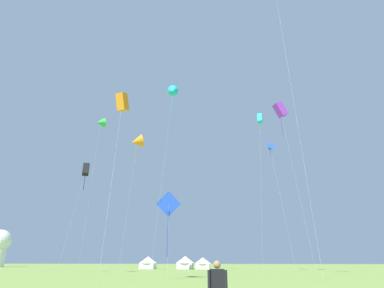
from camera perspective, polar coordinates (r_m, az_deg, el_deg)
name	(u,v)px	position (r m, az deg, el deg)	size (l,w,h in m)	color
kite_cyan_delta	(173,91)	(61.16, -3.59, 9.85)	(3.76, 3.18, 34.46)	#1EB7CC
kite_green_delta	(100,123)	(62.03, -16.75, 3.84)	(2.60, 2.61, 27.93)	green
kite_purple_box	(280,110)	(59.81, 16.17, 6.15)	(3.39, 3.46, 29.76)	purple
kite_orange_delta	(137,142)	(59.73, -10.25, 0.43)	(3.46, 3.34, 24.74)	orange
kite_blue_delta	(270,148)	(58.08, 14.39, -0.75)	(2.76, 3.21, 22.11)	blue
kite_blue_diamond	(168,207)	(33.00, -4.44, -11.61)	(2.69, 1.37, 8.72)	blue
kite_orange_box	(122,102)	(31.42, -12.90, 7.61)	(1.23, 2.92, 17.48)	orange
kite_cyan_box	(260,118)	(67.49, 12.57, 4.68)	(2.71, 2.67, 31.54)	#1EB7CC
kite_black_box	(86,170)	(51.43, -19.23, -4.54)	(2.65, 1.79, 16.36)	black
festival_tent_right	(148,262)	(76.89, -8.22, -21.00)	(4.16, 4.16, 2.70)	white
festival_tent_left	(185,262)	(75.14, -1.28, -21.17)	(4.25, 4.25, 2.76)	white
festival_tent_center	(203,263)	(74.66, 2.04, -21.28)	(3.81, 3.81, 2.48)	white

